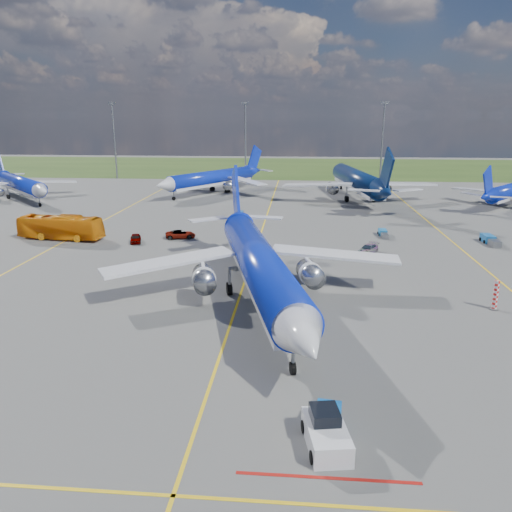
# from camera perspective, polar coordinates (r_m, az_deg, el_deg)

# --- Properties ---
(ground) EXTENTS (400.00, 400.00, 0.00)m
(ground) POSITION_cam_1_polar(r_m,az_deg,el_deg) (45.40, -3.27, -8.78)
(ground) COLOR #51514F
(ground) RESTS_ON ground
(grass_strip) EXTENTS (400.00, 80.00, 0.01)m
(grass_strip) POSITION_cam_1_polar(r_m,az_deg,el_deg) (191.88, 3.10, 10.11)
(grass_strip) COLOR #2D4719
(grass_strip) RESTS_ON ground
(taxiway_lines) EXTENTS (60.25, 160.00, 0.02)m
(taxiway_lines) POSITION_cam_1_polar(r_m,az_deg,el_deg) (71.34, -0.02, 0.46)
(taxiway_lines) COLOR yellow
(taxiway_lines) RESTS_ON ground
(floodlight_masts) EXTENTS (202.20, 0.50, 22.70)m
(floodlight_masts) POSITION_cam_1_polar(r_m,az_deg,el_deg) (151.04, 6.55, 13.29)
(floodlight_masts) COLOR slate
(floodlight_masts) RESTS_ON ground
(warning_post) EXTENTS (0.50, 0.50, 3.00)m
(warning_post) POSITION_cam_1_polar(r_m,az_deg,el_deg) (55.54, 25.70, -4.05)
(warning_post) COLOR red
(warning_post) RESTS_ON ground
(bg_jet_nw) EXTENTS (48.00, 48.08, 10.10)m
(bg_jet_nw) POSITION_cam_1_polar(r_m,az_deg,el_deg) (129.31, -25.12, 5.91)
(bg_jet_nw) COLOR #0C23B1
(bg_jet_nw) RESTS_ON ground
(bg_jet_nnw) EXTENTS (47.95, 51.19, 10.72)m
(bg_jet_nnw) POSITION_cam_1_polar(r_m,az_deg,el_deg) (126.78, -4.95, 7.17)
(bg_jet_nnw) COLOR #0C23B1
(bg_jet_nnw) RESTS_ON ground
(bg_jet_n) EXTENTS (43.79, 53.72, 12.83)m
(bg_jet_n) POSITION_cam_1_polar(r_m,az_deg,el_deg) (119.31, 11.38, 6.38)
(bg_jet_n) COLOR #081B43
(bg_jet_n) RESTS_ON ground
(bg_jet_ne) EXTENTS (43.72, 44.71, 9.33)m
(bg_jet_ne) POSITION_cam_1_polar(r_m,az_deg,el_deg) (122.81, 27.21, 5.20)
(bg_jet_ne) COLOR #0C23B1
(bg_jet_ne) RESTS_ON ground
(main_airliner) EXTENTS (44.94, 52.88, 11.99)m
(main_airliner) POSITION_cam_1_polar(r_m,az_deg,el_deg) (52.42, 0.39, -5.30)
(main_airliner) COLOR #0C23B1
(main_airliner) RESTS_ON ground
(pushback_tug) EXTENTS (2.94, 6.21, 2.06)m
(pushback_tug) POSITION_cam_1_polar(r_m,az_deg,el_deg) (31.47, 8.00, -19.31)
(pushback_tug) COLOR silver
(pushback_tug) RESTS_ON ground
(uld_container) EXTENTS (1.76, 2.09, 1.52)m
(uld_container) POSITION_cam_1_polar(r_m,az_deg,el_deg) (32.77, 8.25, -17.90)
(uld_container) COLOR #0C58AD
(uld_container) RESTS_ON ground
(apron_bus) EXTENTS (13.89, 4.89, 3.79)m
(apron_bus) POSITION_cam_1_polar(r_m,az_deg,el_deg) (84.28, -21.44, 3.07)
(apron_bus) COLOR orange
(apron_bus) RESTS_ON ground
(service_car_a) EXTENTS (2.57, 4.12, 1.31)m
(service_car_a) POSITION_cam_1_polar(r_m,az_deg,el_deg) (78.77, -13.60, 1.97)
(service_car_a) COLOR #999999
(service_car_a) RESTS_ON ground
(service_car_b) EXTENTS (5.10, 3.25, 1.31)m
(service_car_b) POSITION_cam_1_polar(r_m,az_deg,el_deg) (80.13, -8.62, 2.47)
(service_car_b) COLOR #999999
(service_car_b) RESTS_ON ground
(service_car_c) EXTENTS (3.69, 4.57, 1.24)m
(service_car_c) POSITION_cam_1_polar(r_m,az_deg,el_deg) (72.39, 12.71, 0.80)
(service_car_c) COLOR #999999
(service_car_c) RESTS_ON ground
(baggage_tug_w) EXTENTS (1.22, 4.23, 0.95)m
(baggage_tug_w) POSITION_cam_1_polar(r_m,az_deg,el_deg) (83.24, 14.35, 2.50)
(baggage_tug_w) COLOR #1B6AA7
(baggage_tug_w) RESTS_ON ground
(baggage_tug_c) EXTENTS (1.39, 4.63, 1.03)m
(baggage_tug_c) POSITION_cam_1_polar(r_m,az_deg,el_deg) (95.66, -2.01, 4.70)
(baggage_tug_c) COLOR #185294
(baggage_tug_c) RESTS_ON ground
(baggage_tug_e) EXTENTS (1.56, 5.24, 1.17)m
(baggage_tug_e) POSITION_cam_1_polar(r_m,az_deg,el_deg) (83.82, 25.19, 1.64)
(baggage_tug_e) COLOR #1B60A5
(baggage_tug_e) RESTS_ON ground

